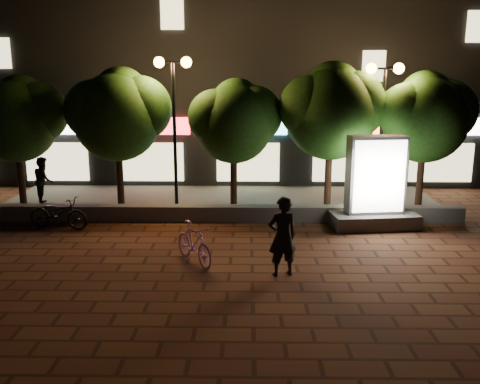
{
  "coord_description": "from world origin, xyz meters",
  "views": [
    {
      "loc": [
        1.0,
        -12.43,
        4.76
      ],
      "look_at": [
        0.78,
        1.5,
        1.54
      ],
      "focal_mm": 38.91,
      "sensor_mm": 36.0,
      "label": 1
    }
  ],
  "objects_px": {
    "tree_mid": "(235,118)",
    "ad_kiosk": "(375,190)",
    "tree_right": "(332,108)",
    "tree_far_right": "(426,114)",
    "pedestrian": "(44,180)",
    "scooter_pink": "(194,243)",
    "rider": "(283,236)",
    "street_lamp_right": "(383,99)",
    "tree_far_left": "(18,116)",
    "street_lamp_left": "(174,95)",
    "scooter_parked": "(58,213)",
    "tree_left": "(119,112)"
  },
  "relations": [
    {
      "from": "tree_left",
      "to": "rider",
      "type": "relative_size",
      "value": 2.52
    },
    {
      "from": "tree_far_right",
      "to": "street_lamp_left",
      "type": "xyz_separation_m",
      "value": [
        -8.55,
        -0.26,
        0.66
      ]
    },
    {
      "from": "tree_far_right",
      "to": "scooter_parked",
      "type": "distance_m",
      "value": 12.51
    },
    {
      "from": "tree_left",
      "to": "tree_right",
      "type": "distance_m",
      "value": 7.3
    },
    {
      "from": "tree_far_left",
      "to": "rider",
      "type": "bearing_deg",
      "value": -35.0
    },
    {
      "from": "rider",
      "to": "scooter_pink",
      "type": "bearing_deg",
      "value": -36.84
    },
    {
      "from": "tree_far_right",
      "to": "scooter_pink",
      "type": "bearing_deg",
      "value": -144.07
    },
    {
      "from": "street_lamp_left",
      "to": "ad_kiosk",
      "type": "xyz_separation_m",
      "value": [
        6.46,
        -1.77,
        -2.86
      ]
    },
    {
      "from": "rider",
      "to": "tree_right",
      "type": "bearing_deg",
      "value": -125.92
    },
    {
      "from": "tree_right",
      "to": "tree_far_right",
      "type": "relative_size",
      "value": 1.06
    },
    {
      "from": "ad_kiosk",
      "to": "rider",
      "type": "bearing_deg",
      "value": -127.37
    },
    {
      "from": "tree_mid",
      "to": "ad_kiosk",
      "type": "bearing_deg",
      "value": -24.75
    },
    {
      "from": "tree_far_left",
      "to": "tree_left",
      "type": "bearing_deg",
      "value": 0.0
    },
    {
      "from": "tree_far_right",
      "to": "pedestrian",
      "type": "bearing_deg",
      "value": 177.97
    },
    {
      "from": "tree_far_left",
      "to": "street_lamp_right",
      "type": "relative_size",
      "value": 0.93
    },
    {
      "from": "street_lamp_right",
      "to": "ad_kiosk",
      "type": "xyz_separation_m",
      "value": [
        -0.54,
        -1.77,
        -2.73
      ]
    },
    {
      "from": "tree_right",
      "to": "scooter_pink",
      "type": "xyz_separation_m",
      "value": [
        -4.22,
        -5.38,
        -3.04
      ]
    },
    {
      "from": "tree_right",
      "to": "street_lamp_right",
      "type": "height_order",
      "value": "tree_right"
    },
    {
      "from": "street_lamp_left",
      "to": "rider",
      "type": "bearing_deg",
      "value": -60.53
    },
    {
      "from": "ad_kiosk",
      "to": "scooter_parked",
      "type": "relative_size",
      "value": 1.49
    },
    {
      "from": "tree_right",
      "to": "tree_far_right",
      "type": "distance_m",
      "value": 3.2
    },
    {
      "from": "tree_right",
      "to": "rider",
      "type": "height_order",
      "value": "tree_right"
    },
    {
      "from": "tree_mid",
      "to": "street_lamp_right",
      "type": "relative_size",
      "value": 0.9
    },
    {
      "from": "scooter_pink",
      "to": "scooter_parked",
      "type": "bearing_deg",
      "value": 113.18
    },
    {
      "from": "tree_mid",
      "to": "scooter_parked",
      "type": "distance_m",
      "value": 6.54
    },
    {
      "from": "ad_kiosk",
      "to": "street_lamp_right",
      "type": "bearing_deg",
      "value": 73.01
    },
    {
      "from": "tree_far_right",
      "to": "tree_right",
      "type": "bearing_deg",
      "value": 180.0
    },
    {
      "from": "street_lamp_left",
      "to": "street_lamp_right",
      "type": "bearing_deg",
      "value": 0.0
    },
    {
      "from": "ad_kiosk",
      "to": "pedestrian",
      "type": "height_order",
      "value": "ad_kiosk"
    },
    {
      "from": "tree_far_left",
      "to": "tree_far_right",
      "type": "xyz_separation_m",
      "value": [
        14.0,
        0.0,
        0.08
      ]
    },
    {
      "from": "street_lamp_right",
      "to": "pedestrian",
      "type": "distance_m",
      "value": 12.32
    },
    {
      "from": "tree_right",
      "to": "scooter_parked",
      "type": "distance_m",
      "value": 9.57
    },
    {
      "from": "rider",
      "to": "street_lamp_left",
      "type": "bearing_deg",
      "value": -78.12
    },
    {
      "from": "tree_mid",
      "to": "tree_right",
      "type": "distance_m",
      "value": 3.32
    },
    {
      "from": "rider",
      "to": "scooter_parked",
      "type": "distance_m",
      "value": 7.65
    },
    {
      "from": "tree_left",
      "to": "tree_right",
      "type": "bearing_deg",
      "value": 0.0
    },
    {
      "from": "scooter_pink",
      "to": "rider",
      "type": "xyz_separation_m",
      "value": [
        2.19,
        -0.76,
        0.44
      ]
    },
    {
      "from": "scooter_parked",
      "to": "rider",
      "type": "bearing_deg",
      "value": -107.77
    },
    {
      "from": "rider",
      "to": "tree_left",
      "type": "bearing_deg",
      "value": -66.97
    },
    {
      "from": "tree_far_left",
      "to": "scooter_pink",
      "type": "relative_size",
      "value": 2.62
    },
    {
      "from": "scooter_pink",
      "to": "pedestrian",
      "type": "distance_m",
      "value": 8.44
    },
    {
      "from": "pedestrian",
      "to": "ad_kiosk",
      "type": "bearing_deg",
      "value": -124.68
    },
    {
      "from": "tree_mid",
      "to": "scooter_pink",
      "type": "relative_size",
      "value": 2.55
    },
    {
      "from": "street_lamp_left",
      "to": "scooter_pink",
      "type": "distance_m",
      "value": 6.3
    },
    {
      "from": "street_lamp_left",
      "to": "pedestrian",
      "type": "bearing_deg",
      "value": 171.47
    },
    {
      "from": "tree_right",
      "to": "pedestrian",
      "type": "bearing_deg",
      "value": 177.35
    },
    {
      "from": "tree_far_right",
      "to": "street_lamp_right",
      "type": "height_order",
      "value": "street_lamp_right"
    },
    {
      "from": "tree_far_right",
      "to": "street_lamp_left",
      "type": "distance_m",
      "value": 8.58
    },
    {
      "from": "tree_far_left",
      "to": "pedestrian",
      "type": "height_order",
      "value": "tree_far_left"
    },
    {
      "from": "tree_left",
      "to": "scooter_pink",
      "type": "height_order",
      "value": "tree_left"
    }
  ]
}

